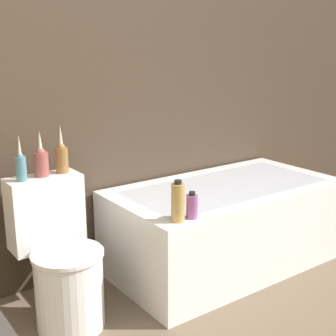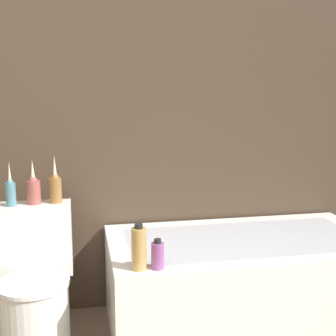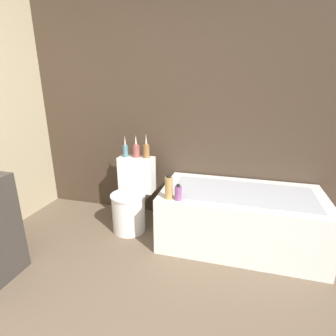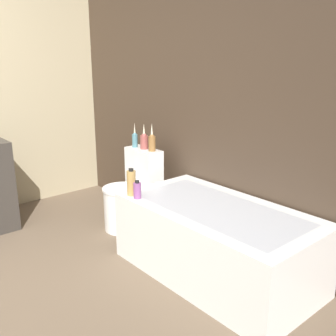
{
  "view_description": "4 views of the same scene",
  "coord_description": "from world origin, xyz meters",
  "px_view_note": "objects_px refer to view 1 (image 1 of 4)",
  "views": [
    {
      "loc": [
        -1.19,
        -0.27,
        1.41
      ],
      "look_at": [
        0.21,
        1.67,
        0.77
      ],
      "focal_mm": 50.0,
      "sensor_mm": 36.0,
      "label": 1
    },
    {
      "loc": [
        -0.1,
        -0.52,
        1.39
      ],
      "look_at": [
        0.32,
        1.66,
        0.98
      ],
      "focal_mm": 50.0,
      "sensor_mm": 36.0,
      "label": 2
    },
    {
      "loc": [
        0.7,
        -0.53,
        1.51
      ],
      "look_at": [
        0.12,
        1.6,
        0.79
      ],
      "focal_mm": 28.0,
      "sensor_mm": 36.0,
      "label": 3
    },
    {
      "loc": [
        2.55,
        -0.17,
        1.6
      ],
      "look_at": [
        0.39,
        1.69,
        0.77
      ],
      "focal_mm": 42.0,
      "sensor_mm": 36.0,
      "label": 4
    }
  ],
  "objects_px": {
    "shampoo_bottle_short": "(192,206)",
    "bathtub": "(225,225)",
    "vase_gold": "(21,166)",
    "vase_bronze": "(62,157)",
    "toilet": "(61,261)",
    "shampoo_bottle_tall": "(178,202)",
    "vase_silver": "(41,161)"
  },
  "relations": [
    {
      "from": "bathtub",
      "to": "shampoo_bottle_tall",
      "type": "distance_m",
      "value": 0.79
    },
    {
      "from": "bathtub",
      "to": "vase_gold",
      "type": "xyz_separation_m",
      "value": [
        -1.24,
        0.18,
        0.55
      ]
    },
    {
      "from": "vase_gold",
      "to": "shampoo_bottle_short",
      "type": "xyz_separation_m",
      "value": [
        0.7,
        -0.49,
        -0.22
      ]
    },
    {
      "from": "vase_gold",
      "to": "shampoo_bottle_tall",
      "type": "relative_size",
      "value": 1.09
    },
    {
      "from": "bathtub",
      "to": "vase_bronze",
      "type": "distance_m",
      "value": 1.17
    },
    {
      "from": "bathtub",
      "to": "toilet",
      "type": "bearing_deg",
      "value": 178.9
    },
    {
      "from": "toilet",
      "to": "shampoo_bottle_short",
      "type": "relative_size",
      "value": 5.16
    },
    {
      "from": "shampoo_bottle_tall",
      "to": "shampoo_bottle_short",
      "type": "distance_m",
      "value": 0.09
    },
    {
      "from": "toilet",
      "to": "shampoo_bottle_short",
      "type": "xyz_separation_m",
      "value": [
        0.59,
        -0.34,
        0.28
      ]
    },
    {
      "from": "vase_bronze",
      "to": "shampoo_bottle_tall",
      "type": "distance_m",
      "value": 0.67
    },
    {
      "from": "vase_silver",
      "to": "shampoo_bottle_short",
      "type": "xyz_separation_m",
      "value": [
        0.59,
        -0.52,
        -0.22
      ]
    },
    {
      "from": "bathtub",
      "to": "shampoo_bottle_tall",
      "type": "xyz_separation_m",
      "value": [
        -0.62,
        -0.31,
        0.37
      ]
    },
    {
      "from": "vase_gold",
      "to": "shampoo_bottle_tall",
      "type": "distance_m",
      "value": 0.81
    },
    {
      "from": "toilet",
      "to": "shampoo_bottle_tall",
      "type": "distance_m",
      "value": 0.68
    },
    {
      "from": "vase_bronze",
      "to": "shampoo_bottle_short",
      "type": "height_order",
      "value": "vase_bronze"
    },
    {
      "from": "shampoo_bottle_tall",
      "to": "vase_gold",
      "type": "bearing_deg",
      "value": 141.67
    },
    {
      "from": "vase_gold",
      "to": "shampoo_bottle_short",
      "type": "relative_size",
      "value": 1.66
    },
    {
      "from": "shampoo_bottle_tall",
      "to": "shampoo_bottle_short",
      "type": "bearing_deg",
      "value": -4.51
    },
    {
      "from": "vase_bronze",
      "to": "shampoo_bottle_short",
      "type": "relative_size",
      "value": 1.82
    },
    {
      "from": "bathtub",
      "to": "vase_silver",
      "type": "relative_size",
      "value": 6.15
    },
    {
      "from": "bathtub",
      "to": "vase_gold",
      "type": "bearing_deg",
      "value": 171.93
    },
    {
      "from": "vase_gold",
      "to": "vase_bronze",
      "type": "relative_size",
      "value": 0.91
    },
    {
      "from": "shampoo_bottle_tall",
      "to": "bathtub",
      "type": "bearing_deg",
      "value": 26.61
    },
    {
      "from": "bathtub",
      "to": "vase_silver",
      "type": "height_order",
      "value": "vase_silver"
    },
    {
      "from": "vase_bronze",
      "to": "bathtub",
      "type": "bearing_deg",
      "value": -11.34
    },
    {
      "from": "toilet",
      "to": "shampoo_bottle_tall",
      "type": "bearing_deg",
      "value": -33.61
    },
    {
      "from": "toilet",
      "to": "vase_gold",
      "type": "bearing_deg",
      "value": 126.71
    },
    {
      "from": "shampoo_bottle_tall",
      "to": "vase_bronze",
      "type": "bearing_deg",
      "value": 126.94
    },
    {
      "from": "vase_silver",
      "to": "shampoo_bottle_short",
      "type": "distance_m",
      "value": 0.81
    },
    {
      "from": "shampoo_bottle_tall",
      "to": "shampoo_bottle_short",
      "type": "xyz_separation_m",
      "value": [
        0.09,
        -0.01,
        -0.04
      ]
    },
    {
      "from": "shampoo_bottle_short",
      "to": "bathtub",
      "type": "bearing_deg",
      "value": 30.68
    },
    {
      "from": "shampoo_bottle_tall",
      "to": "shampoo_bottle_short",
      "type": "height_order",
      "value": "shampoo_bottle_tall"
    }
  ]
}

